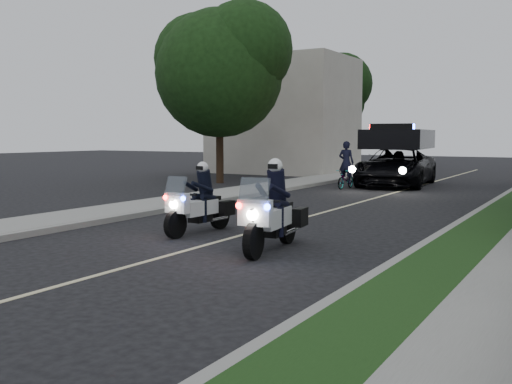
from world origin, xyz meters
TOP-DOWN VIEW (x-y plane):
  - ground at (0.00, 0.00)m, footprint 120.00×120.00m
  - curb_right at (4.10, 10.00)m, footprint 0.20×60.00m
  - grass_verge at (4.80, 10.00)m, footprint 1.20×60.00m
  - curb_left at (-4.10, 10.00)m, footprint 0.20×60.00m
  - sidewalk_left at (-5.20, 10.00)m, footprint 2.00×60.00m
  - building_far at (-10.00, 26.00)m, footprint 8.00×6.00m
  - lane_marking at (0.00, 10.00)m, footprint 0.12×50.00m
  - police_moto_left at (-1.00, 4.69)m, footprint 0.80×2.03m
  - police_moto_right at (1.49, 3.73)m, footprint 1.03×2.27m
  - police_suv at (-0.96, 19.94)m, footprint 3.52×6.49m
  - bicycle at (-2.40, 17.42)m, footprint 0.58×1.58m
  - cyclist at (-2.40, 17.42)m, footprint 0.67×0.45m
  - tree_left_near at (-8.79, 17.10)m, footprint 7.67×7.67m
  - tree_left_far at (-9.50, 31.04)m, footprint 7.23×7.23m

SIDE VIEW (x-z plane):
  - ground at x=0.00m, z-range 0.00..0.00m
  - police_moto_left at x=-1.00m, z-range -0.85..0.85m
  - police_moto_right at x=1.49m, z-range -0.93..0.93m
  - police_suv at x=-0.96m, z-range -1.51..1.51m
  - bicycle at x=-2.40m, z-range -0.41..0.41m
  - cyclist at x=-2.40m, z-range -0.93..0.93m
  - tree_left_near at x=-8.79m, z-range -5.10..5.10m
  - tree_left_far at x=-9.50m, z-range -4.68..4.68m
  - lane_marking at x=0.00m, z-range 0.00..0.01m
  - curb_right at x=4.10m, z-range 0.00..0.15m
  - curb_left at x=-4.10m, z-range 0.00..0.15m
  - grass_verge at x=4.80m, z-range 0.00..0.16m
  - sidewalk_left at x=-5.20m, z-range 0.00..0.16m
  - building_far at x=-10.00m, z-range 0.00..7.00m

